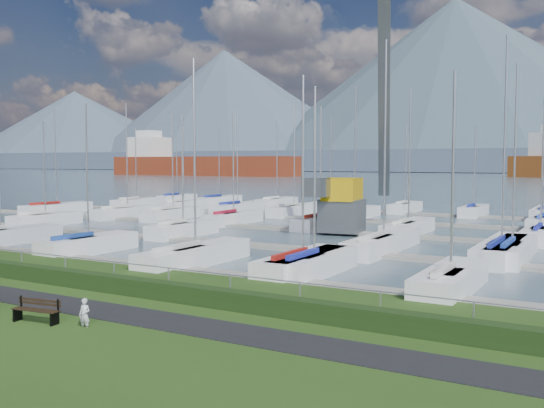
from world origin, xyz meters
The scene contains 9 objects.
path centered at (0.00, -3.00, 0.01)m, with size 160.00×2.00×0.04m, color black.
hedge centered at (0.00, -0.40, 0.35)m, with size 80.00×0.70×0.70m, color black.
fence centered at (0.00, 0.00, 1.20)m, with size 0.04×0.04×80.00m, color #95989D.
docks centered at (0.00, 26.00, -0.22)m, with size 90.00×41.60×0.25m.
bench_right centered at (0.58, -5.30, 0.42)m, with size 1.84×0.68×0.85m.
person centered at (2.45, -4.90, 0.56)m, with size 0.41×0.27×1.12m, color silver.
crane centered at (-0.89, 26.91, 5.33)m, with size 6.35×13.22×22.35m.
cargo_ship_west centered at (-136.30, 185.24, 3.71)m, with size 83.84×19.88×21.50m.
sailboat_fleet centered at (-1.09, 28.19, 5.43)m, with size 75.72×49.99×13.76m.
Camera 1 is at (17.70, -19.04, 5.52)m, focal length 40.00 mm.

